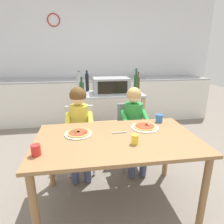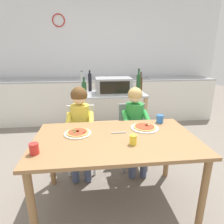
{
  "view_description": "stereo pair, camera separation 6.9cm",
  "coord_description": "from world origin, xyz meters",
  "px_view_note": "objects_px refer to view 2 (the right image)",
  "views": [
    {
      "loc": [
        -0.28,
        -1.55,
        1.46
      ],
      "look_at": [
        0.0,
        0.3,
        0.87
      ],
      "focal_mm": 30.57,
      "sensor_mm": 36.0,
      "label": 1
    },
    {
      "loc": [
        -0.21,
        -1.56,
        1.46
      ],
      "look_at": [
        0.0,
        0.3,
        0.87
      ],
      "focal_mm": 30.57,
      "sensor_mm": 36.0,
      "label": 2
    }
  ],
  "objects_px": {
    "dining_chair_right": "(133,131)",
    "drinking_cup_blue": "(160,119)",
    "bottle_dark_olive_oil": "(141,84)",
    "drinking_cup_red": "(34,149)",
    "bottle_brown_beer": "(84,88)",
    "dining_chair_left": "(81,133)",
    "pizza_plate_white": "(145,127)",
    "drinking_cup_yellow": "(133,140)",
    "toaster_oven": "(113,86)",
    "dining_table": "(116,147)",
    "kitchen_island_cart": "(111,111)",
    "bottle_clear_vinegar": "(138,84)",
    "child_in_yellow_shirt": "(80,121)",
    "bottle_squat_spirits": "(82,83)",
    "pizza_plate_cream": "(78,133)",
    "serving_spoon": "(119,133)",
    "child_in_green_shirt": "(135,121)",
    "bottle_slim_sauce": "(90,82)"
  },
  "relations": [
    {
      "from": "dining_chair_right",
      "to": "drinking_cup_blue",
      "type": "relative_size",
      "value": 9.41
    },
    {
      "from": "child_in_yellow_shirt",
      "to": "child_in_green_shirt",
      "type": "xyz_separation_m",
      "value": [
        0.67,
        0.0,
        -0.03
      ]
    },
    {
      "from": "kitchen_island_cart",
      "to": "drinking_cup_red",
      "type": "relative_size",
      "value": 12.17
    },
    {
      "from": "dining_chair_right",
      "to": "drinking_cup_yellow",
      "type": "distance_m",
      "value": 0.91
    },
    {
      "from": "bottle_slim_sauce",
      "to": "toaster_oven",
      "type": "bearing_deg",
      "value": -31.36
    },
    {
      "from": "drinking_cup_blue",
      "to": "drinking_cup_red",
      "type": "height_order",
      "value": "same"
    },
    {
      "from": "dining_table",
      "to": "child_in_yellow_shirt",
      "type": "height_order",
      "value": "child_in_yellow_shirt"
    },
    {
      "from": "dining_chair_left",
      "to": "drinking_cup_yellow",
      "type": "distance_m",
      "value": 1.0
    },
    {
      "from": "child_in_green_shirt",
      "to": "drinking_cup_blue",
      "type": "height_order",
      "value": "child_in_green_shirt"
    },
    {
      "from": "dining_table",
      "to": "pizza_plate_cream",
      "type": "distance_m",
      "value": 0.38
    },
    {
      "from": "bottle_brown_beer",
      "to": "serving_spoon",
      "type": "height_order",
      "value": "bottle_brown_beer"
    },
    {
      "from": "toaster_oven",
      "to": "pizza_plate_white",
      "type": "distance_m",
      "value": 1.17
    },
    {
      "from": "child_in_green_shirt",
      "to": "kitchen_island_cart",
      "type": "bearing_deg",
      "value": 106.18
    },
    {
      "from": "kitchen_island_cart",
      "to": "drinking_cup_blue",
      "type": "bearing_deg",
      "value": -66.68
    },
    {
      "from": "bottle_dark_olive_oil",
      "to": "drinking_cup_red",
      "type": "distance_m",
      "value": 1.99
    },
    {
      "from": "serving_spoon",
      "to": "dining_chair_left",
      "type": "bearing_deg",
      "value": 122.93
    },
    {
      "from": "dining_chair_right",
      "to": "pizza_plate_white",
      "type": "bearing_deg",
      "value": -89.95
    },
    {
      "from": "kitchen_island_cart",
      "to": "child_in_green_shirt",
      "type": "distance_m",
      "value": 0.78
    },
    {
      "from": "dining_chair_right",
      "to": "drinking_cup_yellow",
      "type": "relative_size",
      "value": 9.72
    },
    {
      "from": "bottle_squat_spirits",
      "to": "pizza_plate_cream",
      "type": "height_order",
      "value": "bottle_squat_spirits"
    },
    {
      "from": "child_in_green_shirt",
      "to": "serving_spoon",
      "type": "bearing_deg",
      "value": -120.05
    },
    {
      "from": "dining_table",
      "to": "drinking_cup_red",
      "type": "height_order",
      "value": "drinking_cup_red"
    },
    {
      "from": "dining_chair_right",
      "to": "pizza_plate_white",
      "type": "height_order",
      "value": "dining_chair_right"
    },
    {
      "from": "bottle_squat_spirits",
      "to": "dining_chair_right",
      "type": "bearing_deg",
      "value": -50.06
    },
    {
      "from": "bottle_clear_vinegar",
      "to": "drinking_cup_yellow",
      "type": "height_order",
      "value": "bottle_clear_vinegar"
    },
    {
      "from": "kitchen_island_cart",
      "to": "bottle_clear_vinegar",
      "type": "xyz_separation_m",
      "value": [
        0.4,
        -0.12,
        0.44
      ]
    },
    {
      "from": "dining_table",
      "to": "drinking_cup_blue",
      "type": "distance_m",
      "value": 0.64
    },
    {
      "from": "toaster_oven",
      "to": "bottle_brown_beer",
      "type": "relative_size",
      "value": 2.08
    },
    {
      "from": "dining_chair_left",
      "to": "bottle_squat_spirits",
      "type": "bearing_deg",
      "value": 89.53
    },
    {
      "from": "bottle_brown_beer",
      "to": "serving_spoon",
      "type": "bearing_deg",
      "value": -73.34
    },
    {
      "from": "pizza_plate_white",
      "to": "bottle_squat_spirits",
      "type": "bearing_deg",
      "value": 116.8
    },
    {
      "from": "kitchen_island_cart",
      "to": "drinking_cup_yellow",
      "type": "distance_m",
      "value": 1.48
    },
    {
      "from": "bottle_dark_olive_oil",
      "to": "drinking_cup_red",
      "type": "relative_size",
      "value": 3.63
    },
    {
      "from": "toaster_oven",
      "to": "bottle_brown_beer",
      "type": "height_order",
      "value": "bottle_brown_beer"
    },
    {
      "from": "drinking_cup_yellow",
      "to": "serving_spoon",
      "type": "distance_m",
      "value": 0.26
    },
    {
      "from": "dining_chair_right",
      "to": "bottle_brown_beer",
      "type": "bearing_deg",
      "value": 138.7
    },
    {
      "from": "dining_chair_right",
      "to": "child_in_yellow_shirt",
      "type": "distance_m",
      "value": 0.71
    },
    {
      "from": "bottle_brown_beer",
      "to": "pizza_plate_white",
      "type": "relative_size",
      "value": 0.93
    },
    {
      "from": "bottle_squat_spirits",
      "to": "pizza_plate_cream",
      "type": "xyz_separation_m",
      "value": [
        -0.01,
        -1.37,
        -0.26
      ]
    },
    {
      "from": "child_in_yellow_shirt",
      "to": "bottle_squat_spirits",
      "type": "bearing_deg",
      "value": 89.59
    },
    {
      "from": "toaster_oven",
      "to": "dining_chair_left",
      "type": "height_order",
      "value": "toaster_oven"
    },
    {
      "from": "bottle_squat_spirits",
      "to": "toaster_oven",
      "type": "bearing_deg",
      "value": -20.34
    },
    {
      "from": "kitchen_island_cart",
      "to": "toaster_oven",
      "type": "height_order",
      "value": "toaster_oven"
    },
    {
      "from": "bottle_squat_spirits",
      "to": "child_in_green_shirt",
      "type": "height_order",
      "value": "bottle_squat_spirits"
    },
    {
      "from": "bottle_dark_olive_oil",
      "to": "drinking_cup_blue",
      "type": "relative_size",
      "value": 3.62
    },
    {
      "from": "serving_spoon",
      "to": "drinking_cup_blue",
      "type": "bearing_deg",
      "value": 25.43
    },
    {
      "from": "pizza_plate_white",
      "to": "drinking_cup_yellow",
      "type": "xyz_separation_m",
      "value": [
        -0.19,
        -0.32,
        0.03
      ]
    },
    {
      "from": "bottle_brown_beer",
      "to": "dining_chair_left",
      "type": "relative_size",
      "value": 0.32
    },
    {
      "from": "bottle_dark_olive_oil",
      "to": "pizza_plate_cream",
      "type": "height_order",
      "value": "bottle_dark_olive_oil"
    },
    {
      "from": "bottle_brown_beer",
      "to": "serving_spoon",
      "type": "distance_m",
      "value": 1.22
    }
  ]
}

